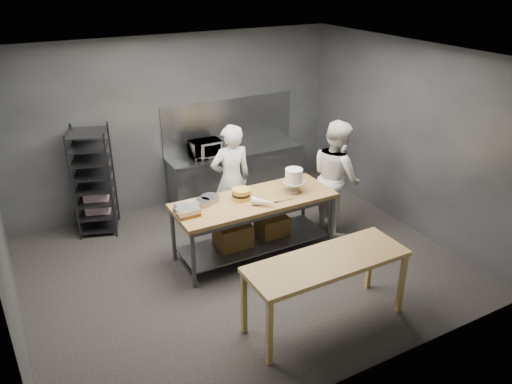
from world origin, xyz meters
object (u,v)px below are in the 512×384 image
(work_table, at_px, (253,220))
(microwave, at_px, (206,149))
(chef_behind, at_px, (231,180))
(speed_rack, at_px, (94,182))
(chef_right, at_px, (336,177))
(frosted_cake_stand, at_px, (294,177))
(layer_cake, at_px, (241,194))
(near_counter, at_px, (327,266))

(work_table, xyz_separation_m, microwave, (0.11, 1.95, 0.48))
(chef_behind, distance_m, microwave, 1.19)
(speed_rack, distance_m, microwave, 1.99)
(chef_behind, xyz_separation_m, chef_right, (1.51, -0.74, 0.02))
(speed_rack, relative_size, microwave, 3.23)
(chef_behind, xyz_separation_m, frosted_cake_stand, (0.63, -0.85, 0.24))
(chef_right, bearing_deg, layer_cake, 97.78)
(frosted_cake_stand, bearing_deg, microwave, 105.30)
(near_counter, relative_size, chef_right, 1.07)
(work_table, bearing_deg, chef_behind, 87.56)
(chef_behind, relative_size, layer_cake, 6.84)
(chef_behind, bearing_deg, work_table, 91.64)
(chef_behind, height_order, chef_right, chef_right)
(work_table, distance_m, microwave, 2.01)
(speed_rack, bearing_deg, microwave, 2.31)
(microwave, xyz_separation_m, layer_cake, (-0.26, -1.89, -0.05))
(chef_behind, bearing_deg, frosted_cake_stand, 130.55)
(speed_rack, bearing_deg, layer_cake, -46.38)
(work_table, relative_size, speed_rack, 1.37)
(work_table, bearing_deg, frosted_cake_stand, -6.16)
(near_counter, bearing_deg, chef_right, 50.78)
(work_table, distance_m, layer_cake, 0.46)
(work_table, height_order, chef_right, chef_right)
(chef_behind, bearing_deg, chef_right, 158.10)
(work_table, relative_size, chef_right, 1.29)
(speed_rack, xyz_separation_m, microwave, (1.98, 0.08, 0.19))
(speed_rack, bearing_deg, near_counter, -62.97)
(near_counter, bearing_deg, work_table, 90.46)
(near_counter, xyz_separation_m, frosted_cake_stand, (0.65, 1.76, 0.34))
(near_counter, relative_size, microwave, 3.69)
(chef_behind, height_order, layer_cake, chef_behind)
(chef_behind, distance_m, frosted_cake_stand, 1.08)
(microwave, bearing_deg, speed_rack, -177.69)
(microwave, distance_m, frosted_cake_stand, 2.10)
(frosted_cake_stand, relative_size, layer_cake, 1.35)
(chef_right, bearing_deg, speed_rack, 70.33)
(speed_rack, bearing_deg, frosted_cake_stand, -37.49)
(near_counter, height_order, layer_cake, layer_cake)
(microwave, bearing_deg, frosted_cake_stand, -74.70)
(work_table, height_order, microwave, microwave)
(speed_rack, distance_m, frosted_cake_stand, 3.21)
(work_table, height_order, near_counter, work_table)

